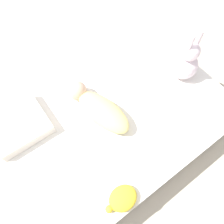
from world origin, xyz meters
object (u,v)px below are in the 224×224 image
swaddled_baby (98,107)px  turtle_plush (122,199)px  bunny_plush (185,62)px  pillow (19,125)px

swaddled_baby → turtle_plush: (0.21, 0.55, -0.03)m
turtle_plush → swaddled_baby: bearing=-110.9°
swaddled_baby → turtle_plush: swaddled_baby is taller
swaddled_baby → bunny_plush: bearing=-110.3°
swaddled_baby → pillow: 0.53m
swaddled_baby → pillow: bearing=54.3°
pillow → turtle_plush: (-0.27, 0.76, -0.01)m
swaddled_baby → bunny_plush: size_ratio=1.34×
swaddled_baby → bunny_plush: (-0.69, 0.10, 0.07)m
pillow → turtle_plush: bearing=109.9°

